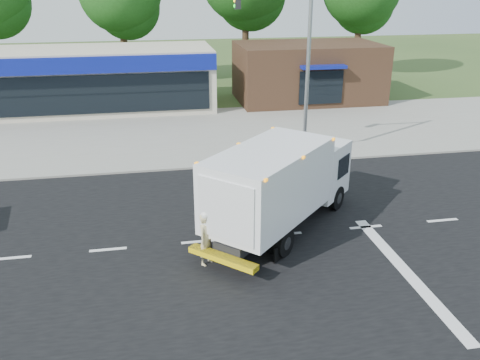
{
  "coord_description": "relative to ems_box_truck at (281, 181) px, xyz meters",
  "views": [
    {
      "loc": [
        -4.36,
        -15.17,
        8.35
      ],
      "look_at": [
        -1.38,
        1.14,
        1.7
      ],
      "focal_mm": 38.0,
      "sensor_mm": 36.0,
      "label": 1
    }
  ],
  "objects": [
    {
      "name": "parking_apron",
      "position": [
        0.1,
        13.62,
        -1.85
      ],
      "size": [
        60.0,
        9.0,
        0.02
      ],
      "primitive_type": "cube",
      "color": "gray",
      "rests_on": "ground"
    },
    {
      "name": "brown_storefront",
      "position": [
        7.1,
        19.6,
        0.14
      ],
      "size": [
        10.0,
        6.7,
        4.0
      ],
      "color": "#382316",
      "rests_on": "ground"
    },
    {
      "name": "lane_markings",
      "position": [
        1.45,
        -1.73,
        -1.84
      ],
      "size": [
        55.2,
        7.0,
        0.01
      ],
      "color": "silver",
      "rests_on": "road_asphalt"
    },
    {
      "name": "sidewalk",
      "position": [
        0.1,
        7.82,
        -1.8
      ],
      "size": [
        60.0,
        2.4,
        0.12
      ],
      "primitive_type": "cube",
      "color": "gray",
      "rests_on": "ground"
    },
    {
      "name": "retail_strip_mall",
      "position": [
        -8.9,
        19.55,
        0.15
      ],
      "size": [
        18.0,
        6.2,
        4.0
      ],
      "color": "#BFB49E",
      "rests_on": "ground"
    },
    {
      "name": "emergency_worker",
      "position": [
        -2.8,
        -1.79,
        -0.97
      ],
      "size": [
        0.72,
        0.74,
        1.81
      ],
      "rotation": [
        0.0,
        0.0,
        0.85
      ],
      "color": "#C6B684",
      "rests_on": "ground"
    },
    {
      "name": "ems_box_truck",
      "position": [
        0.0,
        0.0,
        0.0
      ],
      "size": [
        6.67,
        6.8,
        3.23
      ],
      "rotation": [
        0.0,
        0.0,
        0.8
      ],
      "color": "black",
      "rests_on": "ground"
    },
    {
      "name": "road_asphalt",
      "position": [
        0.1,
        -0.38,
        -1.86
      ],
      "size": [
        60.0,
        14.0,
        0.02
      ],
      "primitive_type": "cube",
      "color": "black",
      "rests_on": "ground"
    },
    {
      "name": "traffic_signal_pole",
      "position": [
        2.45,
        7.22,
        3.06
      ],
      "size": [
        3.51,
        0.25,
        8.0
      ],
      "color": "gray",
      "rests_on": "ground"
    },
    {
      "name": "ground",
      "position": [
        0.1,
        -0.38,
        -1.86
      ],
      "size": [
        120.0,
        120.0,
        0.0
      ],
      "primitive_type": "plane",
      "color": "#385123",
      "rests_on": "ground"
    }
  ]
}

